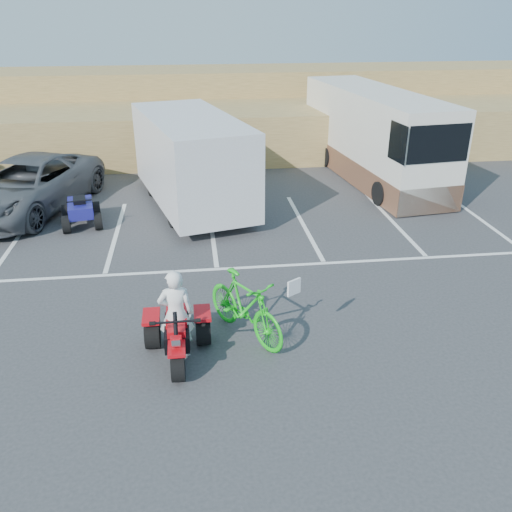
{
  "coord_description": "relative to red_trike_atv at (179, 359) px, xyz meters",
  "views": [
    {
      "loc": [
        -0.51,
        -9.52,
        5.94
      ],
      "look_at": [
        0.78,
        0.93,
        1.0
      ],
      "focal_mm": 38.0,
      "sensor_mm": 36.0,
      "label": 1
    }
  ],
  "objects": [
    {
      "name": "quad_atv_green",
      "position": [
        0.85,
        6.87,
        0.0
      ],
      "size": [
        1.38,
        1.67,
        0.96
      ],
      "primitive_type": null,
      "rotation": [
        0.0,
        0.0,
        -0.21
      ],
      "color": "#145925",
      "rests_on": "ground"
    },
    {
      "name": "grass_embankment",
      "position": [
        0.91,
        16.68,
        1.42
      ],
      "size": [
        40.0,
        8.5,
        3.1
      ],
      "color": "olive",
      "rests_on": "ground"
    },
    {
      "name": "parking_stripes",
      "position": [
        1.78,
        5.26,
        0.0
      ],
      "size": [
        28.0,
        5.16,
        0.01
      ],
      "color": "white",
      "rests_on": "ground"
    },
    {
      "name": "green_dirt_bike",
      "position": [
        1.3,
        0.61,
        0.66
      ],
      "size": [
        1.69,
        2.18,
        1.32
      ],
      "primitive_type": "imported",
      "rotation": [
        0.0,
        0.0,
        0.56
      ],
      "color": "#14BF19",
      "rests_on": "ground"
    },
    {
      "name": "quad_atv_blue",
      "position": [
        -2.84,
        7.0,
        0.0
      ],
      "size": [
        1.34,
        1.64,
        0.95
      ],
      "primitive_type": null,
      "rotation": [
        0.0,
        0.0,
        0.19
      ],
      "color": "navy",
      "rests_on": "ground"
    },
    {
      "name": "grey_pickup",
      "position": [
        -4.67,
        8.49,
        0.81
      ],
      "size": [
        4.43,
        6.38,
        1.62
      ],
      "primitive_type": "imported",
      "rotation": [
        0.0,
        0.0,
        -0.33
      ],
      "color": "#4A4D52",
      "rests_on": "ground"
    },
    {
      "name": "cargo_trailer",
      "position": [
        0.44,
        8.28,
        1.54
      ],
      "size": [
        3.87,
        6.5,
        2.84
      ],
      "rotation": [
        0.0,
        0.0,
        0.25
      ],
      "color": "silver",
      "rests_on": "ground"
    },
    {
      "name": "rv_motorhome",
      "position": [
        7.04,
        10.72,
        1.34
      ],
      "size": [
        3.24,
        8.8,
        3.09
      ],
      "rotation": [
        0.0,
        0.0,
        0.12
      ],
      "color": "silver",
      "rests_on": "ground"
    },
    {
      "name": "ground",
      "position": [
        0.91,
        1.2,
        0.0
      ],
      "size": [
        100.0,
        100.0,
        0.0
      ],
      "primitive_type": "plane",
      "color": "#343436",
      "rests_on": "ground"
    },
    {
      "name": "rider",
      "position": [
        -0.0,
        0.15,
        0.87
      ],
      "size": [
        0.64,
        0.42,
        1.74
      ],
      "primitive_type": "imported",
      "rotation": [
        0.0,
        0.0,
        3.15
      ],
      "color": "white",
      "rests_on": "ground"
    },
    {
      "name": "red_trike_atv",
      "position": [
        0.0,
        0.0,
        0.0
      ],
      "size": [
        1.27,
        1.69,
        1.1
      ],
      "primitive_type": null,
      "rotation": [
        0.0,
        0.0,
        0.01
      ],
      "color": "#B90A11",
      "rests_on": "ground"
    }
  ]
}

